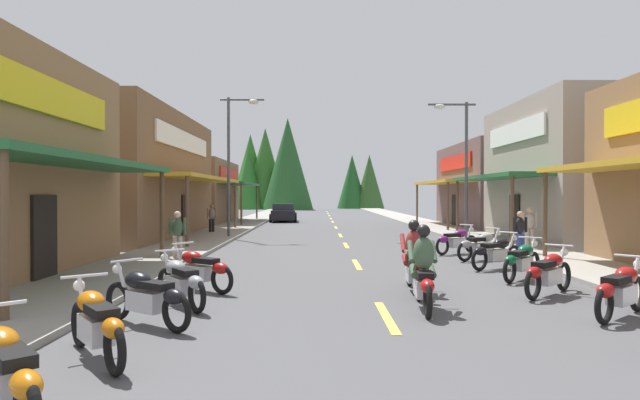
{
  "coord_description": "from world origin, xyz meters",
  "views": [
    {
      "loc": [
        -1.2,
        -0.65,
        2.12
      ],
      "look_at": [
        -1.01,
        33.58,
        1.75
      ],
      "focal_mm": 29.78,
      "sensor_mm": 36.0,
      "label": 1
    }
  ],
  "objects_px": {
    "motorcycle_parked_right_2": "(548,272)",
    "motorcycle_parked_left_4": "(199,269)",
    "streetlamp_right": "(459,151)",
    "pedestrian_browsing": "(530,226)",
    "motorcycle_parked_right_5": "(481,245)",
    "parked_car_curbside": "(283,213)",
    "motorcycle_parked_left_2": "(147,296)",
    "motorcycle_parked_left_0": "(6,372)",
    "rider_cruising_lead": "(423,274)",
    "motorcycle_parked_left_3": "(181,281)",
    "motorcycle_parked_left_1": "(96,323)",
    "rider_cruising_trailing": "(414,262)",
    "pedestrian_strolling": "(177,232)",
    "motorcycle_parked_right_1": "(621,290)",
    "motorcycle_parked_right_6": "(456,240)",
    "motorcycle_parked_right_3": "(522,260)",
    "pedestrian_waiting": "(520,230)",
    "pedestrian_by_shop": "(212,217)",
    "motorcycle_parked_right_4": "(496,252)",
    "streetlamp_left": "(235,148)"
  },
  "relations": [
    {
      "from": "pedestrian_by_shop",
      "to": "pedestrian_strolling",
      "type": "xyz_separation_m",
      "value": [
        1.2,
        -11.46,
        -0.01
      ]
    },
    {
      "from": "motorcycle_parked_right_2",
      "to": "motorcycle_parked_left_3",
      "type": "distance_m",
      "value": 7.47
    },
    {
      "from": "rider_cruising_trailing",
      "to": "motorcycle_parked_right_5",
      "type": "bearing_deg",
      "value": -26.45
    },
    {
      "from": "pedestrian_by_shop",
      "to": "pedestrian_browsing",
      "type": "distance_m",
      "value": 15.96
    },
    {
      "from": "streetlamp_right",
      "to": "motorcycle_parked_right_6",
      "type": "distance_m",
      "value": 6.04
    },
    {
      "from": "motorcycle_parked_right_6",
      "to": "rider_cruising_lead",
      "type": "bearing_deg",
      "value": -142.59
    },
    {
      "from": "streetlamp_right",
      "to": "motorcycle_parked_right_4",
      "type": "distance_m",
      "value": 9.27
    },
    {
      "from": "motorcycle_parked_left_3",
      "to": "rider_cruising_trailing",
      "type": "height_order",
      "value": "rider_cruising_trailing"
    },
    {
      "from": "motorcycle_parked_left_1",
      "to": "motorcycle_parked_left_3",
      "type": "height_order",
      "value": "same"
    },
    {
      "from": "rider_cruising_lead",
      "to": "motorcycle_parked_right_4",
      "type": "bearing_deg",
      "value": -25.79
    },
    {
      "from": "motorcycle_parked_right_1",
      "to": "pedestrian_strolling",
      "type": "distance_m",
      "value": 12.35
    },
    {
      "from": "motorcycle_parked_right_4",
      "to": "motorcycle_parked_left_3",
      "type": "bearing_deg",
      "value": 179.57
    },
    {
      "from": "motorcycle_parked_right_5",
      "to": "motorcycle_parked_left_2",
      "type": "xyz_separation_m",
      "value": [
        -7.99,
        -8.45,
        0.0
      ]
    },
    {
      "from": "motorcycle_parked_right_3",
      "to": "parked_car_curbside",
      "type": "distance_m",
      "value": 29.18
    },
    {
      "from": "rider_cruising_lead",
      "to": "pedestrian_strolling",
      "type": "xyz_separation_m",
      "value": [
        -6.36,
        7.06,
        0.26
      ]
    },
    {
      "from": "streetlamp_right",
      "to": "motorcycle_parked_left_3",
      "type": "xyz_separation_m",
      "value": [
        -8.87,
        -13.47,
        -3.55
      ]
    },
    {
      "from": "motorcycle_parked_right_2",
      "to": "motorcycle_parked_left_3",
      "type": "xyz_separation_m",
      "value": [
        -7.4,
        -1.04,
        0.0
      ]
    },
    {
      "from": "motorcycle_parked_left_0",
      "to": "rider_cruising_lead",
      "type": "height_order",
      "value": "rider_cruising_lead"
    },
    {
      "from": "pedestrian_by_shop",
      "to": "pedestrian_waiting",
      "type": "bearing_deg",
      "value": 8.21
    },
    {
      "from": "motorcycle_parked_left_0",
      "to": "rider_cruising_lead",
      "type": "xyz_separation_m",
      "value": [
        4.79,
        4.84,
        0.17
      ]
    },
    {
      "from": "streetlamp_left",
      "to": "motorcycle_parked_left_3",
      "type": "height_order",
      "value": "streetlamp_left"
    },
    {
      "from": "streetlamp_right",
      "to": "motorcycle_parked_left_1",
      "type": "xyz_separation_m",
      "value": [
        -9.1,
        -16.71,
        -3.55
      ]
    },
    {
      "from": "motorcycle_parked_right_3",
      "to": "pedestrian_strolling",
      "type": "relative_size",
      "value": 1.03
    },
    {
      "from": "streetlamp_right",
      "to": "motorcycle_parked_left_4",
      "type": "xyz_separation_m",
      "value": [
        -8.89,
        -11.84,
        -3.55
      ]
    },
    {
      "from": "motorcycle_parked_left_2",
      "to": "motorcycle_parked_left_4",
      "type": "height_order",
      "value": "same"
    },
    {
      "from": "streetlamp_right",
      "to": "rider_cruising_trailing",
      "type": "relative_size",
      "value": 2.89
    },
    {
      "from": "motorcycle_parked_right_2",
      "to": "motorcycle_parked_right_5",
      "type": "height_order",
      "value": "same"
    },
    {
      "from": "motorcycle_parked_right_2",
      "to": "rider_cruising_trailing",
      "type": "xyz_separation_m",
      "value": [
        -2.75,
        0.4,
        0.17
      ]
    },
    {
      "from": "pedestrian_by_shop",
      "to": "pedestrian_browsing",
      "type": "xyz_separation_m",
      "value": [
        13.6,
        -8.35,
        0.02
      ]
    },
    {
      "from": "motorcycle_parked_right_1",
      "to": "motorcycle_parked_right_3",
      "type": "distance_m",
      "value": 4.03
    },
    {
      "from": "motorcycle_parked_right_2",
      "to": "pedestrian_by_shop",
      "type": "relative_size",
      "value": 1.02
    },
    {
      "from": "motorcycle_parked_left_0",
      "to": "motorcycle_parked_left_4",
      "type": "distance_m",
      "value": 6.75
    },
    {
      "from": "streetlamp_left",
      "to": "motorcycle_parked_right_3",
      "type": "distance_m",
      "value": 15.66
    },
    {
      "from": "motorcycle_parked_right_6",
      "to": "pedestrian_by_shop",
      "type": "height_order",
      "value": "pedestrian_by_shop"
    },
    {
      "from": "pedestrian_browsing",
      "to": "pedestrian_strolling",
      "type": "relative_size",
      "value": 1.03
    },
    {
      "from": "streetlamp_right",
      "to": "pedestrian_strolling",
      "type": "bearing_deg",
      "value": -148.02
    },
    {
      "from": "motorcycle_parked_right_3",
      "to": "pedestrian_browsing",
      "type": "height_order",
      "value": "pedestrian_browsing"
    },
    {
      "from": "streetlamp_right",
      "to": "pedestrian_browsing",
      "type": "bearing_deg",
      "value": -64.71
    },
    {
      "from": "motorcycle_parked_left_1",
      "to": "motorcycle_parked_right_5",
      "type": "bearing_deg",
      "value": -76.49
    },
    {
      "from": "motorcycle_parked_left_2",
      "to": "motorcycle_parked_right_2",
      "type": "bearing_deg",
      "value": -125.71
    },
    {
      "from": "motorcycle_parked_right_1",
      "to": "motorcycle_parked_left_0",
      "type": "xyz_separation_m",
      "value": [
        -8.05,
        -4.16,
        0.0
      ]
    },
    {
      "from": "motorcycle_parked_right_4",
      "to": "pedestrian_waiting",
      "type": "height_order",
      "value": "pedestrian_waiting"
    },
    {
      "from": "motorcycle_parked_right_2",
      "to": "motorcycle_parked_left_4",
      "type": "xyz_separation_m",
      "value": [
        -7.42,
        0.59,
        0.0
      ]
    },
    {
      "from": "motorcycle_parked_right_1",
      "to": "motorcycle_parked_right_5",
      "type": "height_order",
      "value": "same"
    },
    {
      "from": "motorcycle_parked_right_2",
      "to": "pedestrian_browsing",
      "type": "relative_size",
      "value": 1.0
    },
    {
      "from": "motorcycle_parked_left_3",
      "to": "pedestrian_waiting",
      "type": "height_order",
      "value": "pedestrian_waiting"
    },
    {
      "from": "pedestrian_strolling",
      "to": "rider_cruising_trailing",
      "type": "bearing_deg",
      "value": 58.38
    },
    {
      "from": "motorcycle_parked_right_5",
      "to": "parked_car_curbside",
      "type": "xyz_separation_m",
      "value": [
        -7.88,
        24.25,
        0.2
      ]
    },
    {
      "from": "motorcycle_parked_left_3",
      "to": "motorcycle_parked_left_1",
      "type": "bearing_deg",
      "value": 138.75
    },
    {
      "from": "motorcycle_parked_right_1",
      "to": "rider_cruising_lead",
      "type": "xyz_separation_m",
      "value": [
        -3.25,
        0.68,
        0.17
      ]
    }
  ]
}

